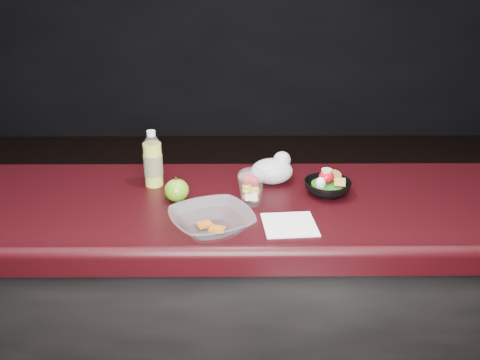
# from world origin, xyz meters

# --- Properties ---
(counter) EXTENTS (4.06, 0.71, 1.02)m
(counter) POSITION_xyz_m (0.00, 0.30, 0.51)
(counter) COLOR black
(counter) RESTS_ON ground
(lemonade_bottle) EXTENTS (0.07, 0.07, 0.20)m
(lemonade_bottle) POSITION_xyz_m (-0.30, 0.45, 1.11)
(lemonade_bottle) COLOR yellow
(lemonade_bottle) RESTS_ON counter
(fruit_cup) EXTENTS (0.09, 0.09, 0.13)m
(fruit_cup) POSITION_xyz_m (0.04, 0.30, 1.08)
(fruit_cup) COLOR white
(fruit_cup) RESTS_ON counter
(green_apple) EXTENTS (0.08, 0.08, 0.09)m
(green_apple) POSITION_xyz_m (-0.21, 0.32, 1.06)
(green_apple) COLOR #477C0E
(green_apple) RESTS_ON counter
(plastic_bag) EXTENTS (0.15, 0.12, 0.11)m
(plastic_bag) POSITION_xyz_m (0.12, 0.47, 1.07)
(plastic_bag) COLOR silver
(plastic_bag) RESTS_ON counter
(snack_bowl) EXTENTS (0.21, 0.21, 0.09)m
(snack_bowl) POSITION_xyz_m (0.30, 0.37, 1.05)
(snack_bowl) COLOR black
(snack_bowl) RESTS_ON counter
(takeout_bowl) EXTENTS (0.32, 0.32, 0.06)m
(takeout_bowl) POSITION_xyz_m (-0.08, 0.12, 1.05)
(takeout_bowl) COLOR silver
(takeout_bowl) RESTS_ON counter
(paper_napkin) EXTENTS (0.17, 0.17, 0.00)m
(paper_napkin) POSITION_xyz_m (0.15, 0.15, 1.02)
(paper_napkin) COLOR white
(paper_napkin) RESTS_ON counter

